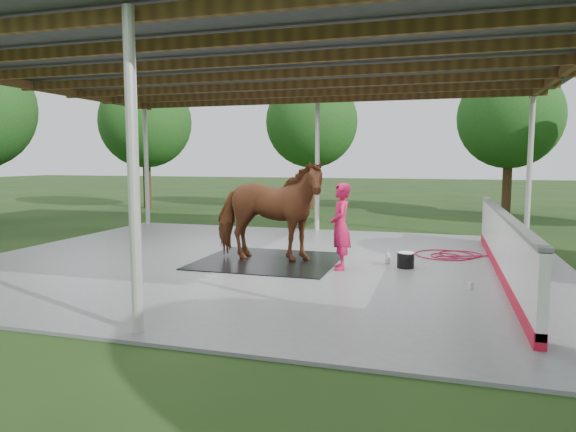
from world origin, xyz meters
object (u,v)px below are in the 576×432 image
(dasher_board, at_px, (502,245))
(wash_bucket, at_px, (406,260))
(handler, at_px, (341,226))
(horse, at_px, (268,211))

(dasher_board, bearing_deg, wash_bucket, 177.74)
(dasher_board, distance_m, handler, 2.96)
(handler, relative_size, wash_bucket, 5.00)
(dasher_board, relative_size, handler, 4.83)
(dasher_board, bearing_deg, handler, -172.02)
(handler, distance_m, wash_bucket, 1.45)
(wash_bucket, bearing_deg, handler, -158.31)
(dasher_board, height_order, horse, horse)
(dasher_board, distance_m, wash_bucket, 1.77)
(dasher_board, relative_size, horse, 3.30)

